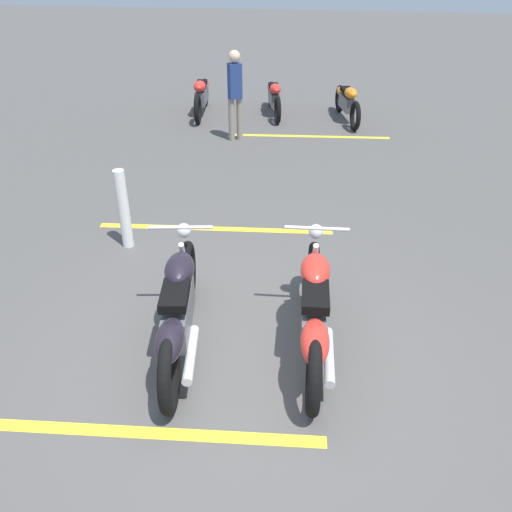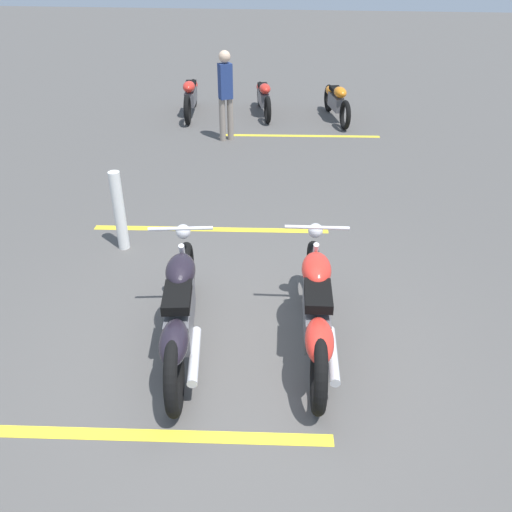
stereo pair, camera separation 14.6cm
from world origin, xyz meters
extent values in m
plane|color=#514F4C|center=(0.00, 0.00, 0.00)|extent=(60.00, 60.00, 0.00)
torus|color=black|center=(1.20, -0.58, 0.34)|extent=(0.68, 0.15, 0.67)
torus|color=black|center=(-0.36, -0.67, 0.34)|extent=(0.68, 0.15, 0.67)
cube|color=#59595E|center=(0.37, -0.63, 0.42)|extent=(0.85, 0.27, 0.32)
ellipsoid|color=red|center=(0.64, -0.61, 0.72)|extent=(0.54, 0.31, 0.24)
ellipsoid|color=red|center=(-0.20, -0.66, 0.56)|extent=(0.57, 0.27, 0.22)
cube|color=black|center=(0.24, -0.63, 0.70)|extent=(0.45, 0.27, 0.09)
cylinder|color=silver|center=(0.97, -0.59, 0.60)|extent=(0.27, 0.07, 0.56)
cylinder|color=silver|center=(0.92, -0.59, 1.02)|extent=(0.07, 0.62, 0.04)
sphere|color=silver|center=(1.12, -0.58, 0.88)|extent=(0.15, 0.15, 0.15)
cylinder|color=silver|center=(-0.02, -0.79, 0.26)|extent=(0.70, 0.13, 0.09)
torus|color=black|center=(1.01, 0.75, 0.34)|extent=(0.68, 0.22, 0.67)
torus|color=black|center=(-0.52, 0.50, 0.34)|extent=(0.68, 0.22, 0.67)
cube|color=#59595E|center=(0.20, 0.62, 0.42)|extent=(0.86, 0.35, 0.32)
ellipsoid|color=black|center=(0.46, 0.66, 0.72)|extent=(0.56, 0.36, 0.24)
ellipsoid|color=black|center=(-0.37, 0.52, 0.56)|extent=(0.59, 0.33, 0.22)
cube|color=black|center=(0.07, 0.59, 0.70)|extent=(0.47, 0.31, 0.09)
cylinder|color=silver|center=(0.79, 0.71, 0.60)|extent=(0.27, 0.10, 0.56)
cylinder|color=silver|center=(0.74, 0.71, 1.02)|extent=(0.14, 0.62, 0.04)
sphere|color=silver|center=(0.94, 0.74, 0.88)|extent=(0.15, 0.15, 0.15)
cylinder|color=silver|center=(-0.18, 0.41, 0.26)|extent=(0.71, 0.20, 0.09)
torus|color=black|center=(7.38, -1.09, 0.30)|extent=(0.61, 0.24, 0.60)
torus|color=black|center=(8.74, -0.75, 0.30)|extent=(0.61, 0.24, 0.60)
cube|color=#59595E|center=(8.10, -0.91, 0.38)|extent=(0.78, 0.37, 0.29)
ellipsoid|color=orange|center=(7.87, -0.97, 0.64)|extent=(0.51, 0.35, 0.21)
ellipsoid|color=orange|center=(8.60, -0.79, 0.50)|extent=(0.54, 0.33, 0.20)
cube|color=black|center=(8.22, -0.88, 0.63)|extent=(0.43, 0.30, 0.08)
torus|color=black|center=(7.63, 0.55, 0.29)|extent=(0.58, 0.22, 0.58)
torus|color=black|center=(8.94, 0.86, 0.29)|extent=(0.58, 0.22, 0.58)
cube|color=#59595E|center=(8.32, 0.71, 0.36)|extent=(0.75, 0.35, 0.28)
ellipsoid|color=red|center=(8.10, 0.66, 0.62)|extent=(0.49, 0.34, 0.21)
ellipsoid|color=red|center=(8.80, 0.82, 0.48)|extent=(0.52, 0.31, 0.19)
cube|color=black|center=(8.43, 0.74, 0.60)|extent=(0.42, 0.29, 0.08)
torus|color=black|center=(7.33, 2.23, 0.31)|extent=(0.64, 0.18, 0.63)
torus|color=black|center=(8.78, 2.42, 0.31)|extent=(0.64, 0.18, 0.63)
cube|color=#59595E|center=(8.10, 2.33, 0.39)|extent=(0.81, 0.30, 0.30)
ellipsoid|color=red|center=(7.85, 2.30, 0.67)|extent=(0.52, 0.32, 0.22)
ellipsoid|color=red|center=(8.63, 2.40, 0.52)|extent=(0.55, 0.29, 0.21)
cube|color=black|center=(8.23, 2.35, 0.66)|extent=(0.44, 0.28, 0.08)
cylinder|color=gray|center=(6.46, 1.16, 0.41)|extent=(0.12, 0.12, 0.81)
cylinder|color=gray|center=(6.38, 1.31, 0.41)|extent=(0.12, 0.12, 0.81)
cube|color=navy|center=(6.42, 1.24, 1.13)|extent=(0.28, 0.30, 0.64)
sphere|color=beige|center=(6.42, 1.24, 1.57)|extent=(0.22, 0.22, 0.22)
cylinder|color=white|center=(2.03, 1.83, 0.52)|extent=(0.14, 0.14, 1.03)
cube|color=yellow|center=(-0.87, 0.78, 0.00)|extent=(0.39, 3.20, 0.01)
cube|color=yellow|center=(2.64, 0.83, 0.00)|extent=(0.39, 3.20, 0.01)
cube|color=yellow|center=(6.84, -0.20, 0.00)|extent=(0.39, 3.20, 0.01)
camera|label=1|loc=(-3.58, -0.69, 3.38)|focal=36.95mm
camera|label=2|loc=(-3.60, -0.54, 3.38)|focal=36.95mm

